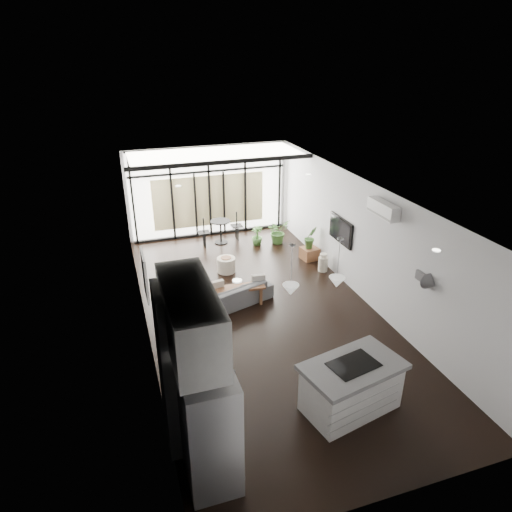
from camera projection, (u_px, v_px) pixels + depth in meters
floor at (260, 311)px, 10.35m from camera, size 5.00×10.00×0.00m
ceiling at (261, 192)px, 9.18m from camera, size 5.00×10.00×0.00m
wall_left at (141, 272)px, 9.06m from camera, size 0.02×10.00×2.80m
wall_right at (363, 241)px, 10.48m from camera, size 0.02×10.00×2.80m
wall_back at (209, 191)px, 14.08m from camera, size 5.00×0.02×2.80m
wall_front at (394, 421)px, 5.45m from camera, size 5.00×0.02×2.80m
glazing at (209, 192)px, 13.98m from camera, size 5.00×0.20×2.80m
skylight at (214, 153)px, 12.64m from camera, size 4.70×1.90×0.06m
neighbour_building at (209, 201)px, 14.16m from camera, size 3.50×0.02×1.60m
island at (351, 387)px, 7.41m from camera, size 1.78×1.28×0.88m
cooktop at (354, 364)px, 7.22m from camera, size 0.87×0.67×0.01m
fridge at (210, 430)px, 6.00m from camera, size 0.69×0.86×1.77m
appliance_column at (185, 369)px, 6.46m from camera, size 0.68×0.71×2.64m
upper_cabinets at (191, 319)px, 5.75m from camera, size 0.62×1.75×0.86m
pendant_left at (291, 290)px, 7.11m from camera, size 0.26×0.26×0.18m
pendant_right at (337, 282)px, 7.34m from camera, size 0.26×0.26×0.18m
sofa at (237, 290)px, 10.56m from camera, size 1.78×1.02×0.67m
console_bench at (234, 296)px, 10.51m from camera, size 1.45×0.44×0.46m
pouf at (226, 265)px, 12.10m from camera, size 0.62×0.62×0.39m
crate at (310, 253)px, 12.84m from camera, size 0.50×0.50×0.33m
plant_tall at (278, 234)px, 13.84m from camera, size 0.90×0.94×0.58m
plant_med at (257, 240)px, 13.74m from camera, size 0.62×0.68×0.33m
plant_crate at (310, 243)px, 12.71m from camera, size 0.40×0.66×0.28m
milk_can at (323, 262)px, 12.12m from camera, size 0.28×0.28×0.49m
bistro_set at (221, 232)px, 13.81m from camera, size 1.54×0.87×0.70m
tv at (341, 230)px, 11.37m from camera, size 0.05×1.10×0.65m
ac_unit at (383, 209)px, 9.31m from camera, size 0.22×0.90×0.30m
framed_art at (145, 276)px, 8.57m from camera, size 0.04×0.70×0.90m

